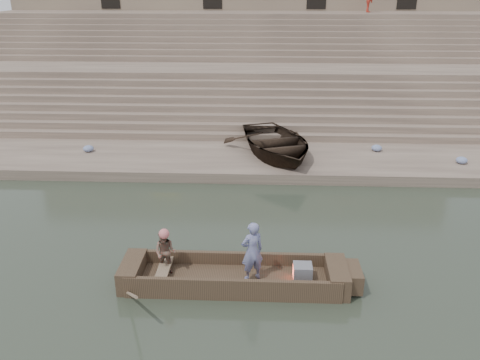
# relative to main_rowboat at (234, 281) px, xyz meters

# --- Properties ---
(ground) EXTENTS (120.00, 120.00, 0.00)m
(ground) POSITION_rel_main_rowboat_xyz_m (-0.79, 0.48, -0.11)
(ground) COLOR #2B3427
(ground) RESTS_ON ground
(lower_landing) EXTENTS (32.00, 4.00, 0.40)m
(lower_landing) POSITION_rel_main_rowboat_xyz_m (-0.79, 8.48, 0.09)
(lower_landing) COLOR gray
(lower_landing) RESTS_ON ground
(mid_landing) EXTENTS (32.00, 3.00, 2.80)m
(mid_landing) POSITION_rel_main_rowboat_xyz_m (-0.79, 15.98, 1.29)
(mid_landing) COLOR gray
(mid_landing) RESTS_ON ground
(upper_landing) EXTENTS (32.00, 3.00, 5.20)m
(upper_landing) POSITION_rel_main_rowboat_xyz_m (-0.79, 22.98, 2.49)
(upper_landing) COLOR gray
(upper_landing) RESTS_ON ground
(ghat_steps) EXTENTS (32.00, 11.00, 5.20)m
(ghat_steps) POSITION_rel_main_rowboat_xyz_m (-0.79, 17.67, 1.69)
(ghat_steps) COLOR gray
(ghat_steps) RESTS_ON ground
(building_wall) EXTENTS (32.00, 5.07, 11.20)m
(building_wall) POSITION_rel_main_rowboat_xyz_m (-0.79, 26.97, 5.49)
(building_wall) COLOR gray
(building_wall) RESTS_ON ground
(main_rowboat) EXTENTS (5.00, 1.30, 0.22)m
(main_rowboat) POSITION_rel_main_rowboat_xyz_m (0.00, 0.00, 0.00)
(main_rowboat) COLOR brown
(main_rowboat) RESTS_ON ground
(rowboat_trim) EXTENTS (6.04, 2.63, 1.83)m
(rowboat_trim) POSITION_rel_main_rowboat_xyz_m (0.21, -0.01, 0.20)
(rowboat_trim) COLOR brown
(rowboat_trim) RESTS_ON ground
(standing_man) EXTENTS (0.67, 0.58, 1.56)m
(standing_man) POSITION_rel_main_rowboat_xyz_m (0.45, -0.04, 0.89)
(standing_man) COLOR navy
(standing_man) RESTS_ON main_rowboat
(rowing_man) EXTENTS (0.62, 0.52, 1.16)m
(rowing_man) POSITION_rel_main_rowboat_xyz_m (-1.72, 0.15, 0.69)
(rowing_man) COLOR #267458
(rowing_man) RESTS_ON main_rowboat
(television) EXTENTS (0.46, 0.42, 0.40)m
(television) POSITION_rel_main_rowboat_xyz_m (1.69, -0.00, 0.31)
(television) COLOR slate
(television) RESTS_ON main_rowboat
(beached_rowboat) EXTENTS (5.03, 5.95, 1.05)m
(beached_rowboat) POSITION_rel_main_rowboat_xyz_m (1.24, 8.72, 0.81)
(beached_rowboat) COLOR #2D2116
(beached_rowboat) RESTS_ON lower_landing
(cloth_bundles) EXTENTS (15.62, 1.81, 0.26)m
(cloth_bundles) POSITION_rel_main_rowboat_xyz_m (2.48, 8.74, 0.42)
(cloth_bundles) COLOR #3F5999
(cloth_bundles) RESTS_ON lower_landing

